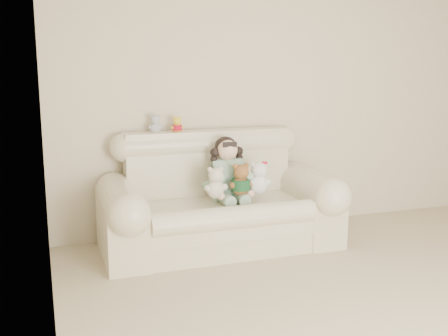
# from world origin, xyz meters

# --- Properties ---
(floor) EXTENTS (5.00, 5.00, 0.00)m
(floor) POSITION_xyz_m (0.00, 0.00, 0.00)
(floor) COLOR tan
(floor) RESTS_ON ground
(wall_back) EXTENTS (4.50, 0.00, 4.50)m
(wall_back) POSITION_xyz_m (0.00, 2.50, 1.30)
(wall_back) COLOR beige
(wall_back) RESTS_ON ground
(wall_left) EXTENTS (0.00, 5.00, 5.00)m
(wall_left) POSITION_xyz_m (-2.25, 0.00, 1.30)
(wall_left) COLOR beige
(wall_left) RESTS_ON ground
(sofa) EXTENTS (2.10, 0.95, 1.03)m
(sofa) POSITION_xyz_m (-0.78, 2.00, 0.52)
(sofa) COLOR #FFF2CD
(sofa) RESTS_ON floor
(seated_child) EXTENTS (0.41, 0.48, 0.58)m
(seated_child) POSITION_xyz_m (-0.69, 2.08, 0.71)
(seated_child) COLOR #267042
(seated_child) RESTS_ON sofa
(brown_teddy) EXTENTS (0.26, 0.23, 0.34)m
(brown_teddy) POSITION_xyz_m (-0.63, 1.88, 0.67)
(brown_teddy) COLOR brown
(brown_teddy) RESTS_ON sofa
(white_cat) EXTENTS (0.24, 0.20, 0.35)m
(white_cat) POSITION_xyz_m (-0.46, 1.89, 0.67)
(white_cat) COLOR white
(white_cat) RESTS_ON sofa
(cream_teddy) EXTENTS (0.25, 0.22, 0.32)m
(cream_teddy) POSITION_xyz_m (-0.87, 1.85, 0.66)
(cream_teddy) COLOR beige
(cream_teddy) RESTS_ON sofa
(yellow_mini_bear) EXTENTS (0.14, 0.12, 0.18)m
(yellow_mini_bear) POSITION_xyz_m (-1.08, 2.35, 1.10)
(yellow_mini_bear) COLOR yellow
(yellow_mini_bear) RESTS_ON sofa
(grey_mini_plush) EXTENTS (0.15, 0.12, 0.21)m
(grey_mini_plush) POSITION_xyz_m (-1.27, 2.38, 1.11)
(grey_mini_plush) COLOR #B7B7BF
(grey_mini_plush) RESTS_ON sofa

